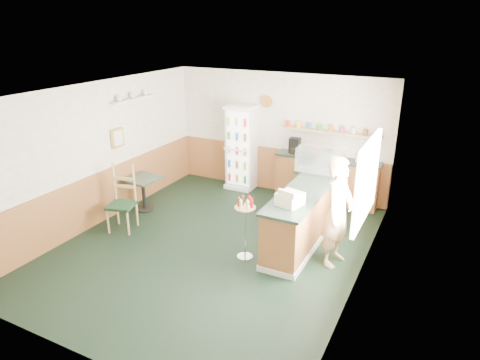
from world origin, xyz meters
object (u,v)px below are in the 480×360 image
Objects in this scene: shopkeeper at (338,212)px; cafe_chair at (124,196)px; cash_register at (290,199)px; cafe_table at (143,187)px; drinks_fridge at (241,147)px; display_case at (321,161)px; condiment_stand at (245,220)px.

shopkeeper reaches higher than cafe_chair.
cash_register is 3.50m from cafe_table.
shopkeeper is at bearing 37.75° from cash_register.
drinks_fridge reaches higher than cafe_chair.
display_case is 3.65m from cafe_table.
cafe_table is at bearing 95.91° from shopkeeper.
shopkeeper is at bearing -62.25° from display_case.
condiment_stand is at bearing -15.11° from cafe_chair.
shopkeeper is 1.45× the size of cafe_chair.
cafe_chair is at bearing 107.40° from shopkeeper.
cash_register is at bearing -11.26° from cafe_chair.
cash_register is 3.23m from cafe_chair.
cafe_chair is at bearing -109.50° from drinks_fridge.
display_case is 0.83× the size of condiment_stand.
drinks_fridge is 3.07m from cafe_chair.
shopkeeper is (0.70, -1.33, -0.35)m from display_case.
drinks_fridge is at bearing 54.70° from cafe_chair.
shopkeeper reaches higher than display_case.
cash_register is at bearing -9.08° from cafe_table.
drinks_fridge is 2.41m from display_case.
cafe_table is (-2.73, 0.77, -0.19)m from condiment_stand.
display_case is 1.25× the size of cafe_table.
condiment_stand is at bearing -146.73° from cash_register.
cafe_table is at bearing 89.01° from cafe_chair.
drinks_fridge is 1.82× the size of condiment_stand.
cafe_chair is (-3.19, -0.25, -0.46)m from cash_register.
cafe_table is at bearing -162.36° from display_case.
cash_register is 0.82m from condiment_stand.
drinks_fridge reaches higher than condiment_stand.
shopkeeper is at bearing -39.06° from drinks_fridge.
display_case is at bearing 17.64° from cafe_table.
cafe_chair is (0.21, -0.80, 0.15)m from cafe_table.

